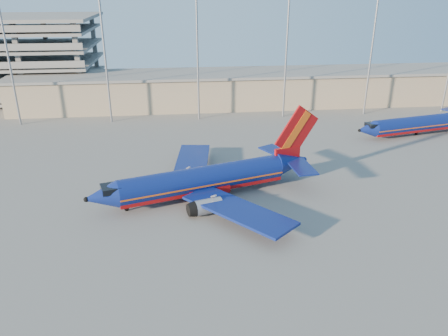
{
  "coord_description": "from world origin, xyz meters",
  "views": [
    {
      "loc": [
        -10.04,
        -52.36,
        29.01
      ],
      "look_at": [
        -3.51,
        6.54,
        4.0
      ],
      "focal_mm": 35.0,
      "sensor_mm": 36.0,
      "label": 1
    }
  ],
  "objects": [
    {
      "name": "ground",
      "position": [
        0.0,
        0.0,
        0.0
      ],
      "size": [
        220.0,
        220.0,
        0.0
      ],
      "primitive_type": "plane",
      "color": "slate",
      "rests_on": "ground"
    },
    {
      "name": "aircraft_second",
      "position": [
        40.23,
        29.51,
        2.41
      ],
      "size": [
        30.67,
        13.24,
        10.5
      ],
      "rotation": [
        0.0,
        0.0,
        0.21
      ],
      "color": "navy",
      "rests_on": "ground"
    },
    {
      "name": "terminal_building",
      "position": [
        10.0,
        58.0,
        4.32
      ],
      "size": [
        122.0,
        16.0,
        8.5
      ],
      "color": "gray",
      "rests_on": "ground"
    },
    {
      "name": "aircraft_main",
      "position": [
        -5.95,
        5.83,
        2.61
      ],
      "size": [
        35.03,
        33.18,
        12.2
      ],
      "rotation": [
        0.0,
        0.0,
        0.3
      ],
      "color": "navy",
      "rests_on": "ground"
    },
    {
      "name": "light_mast_row",
      "position": [
        5.0,
        46.0,
        17.55
      ],
      "size": [
        101.6,
        1.6,
        28.65
      ],
      "color": "gray",
      "rests_on": "ground"
    }
  ]
}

